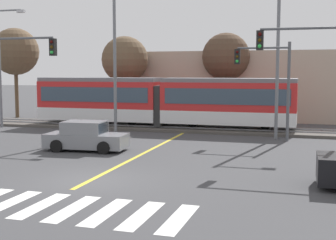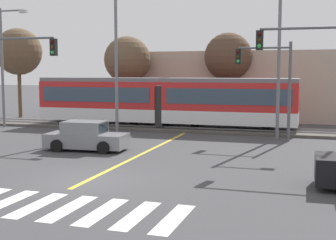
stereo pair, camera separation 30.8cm
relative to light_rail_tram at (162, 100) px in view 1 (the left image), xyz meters
The scene contains 23 objects.
ground_plane 16.14m from the light_rail_tram, 82.62° to the right, with size 200.00×200.00×0.00m, color #3D3D3F.
track_bed 2.84m from the light_rail_tram, ahead, with size 120.00×4.00×0.18m, color #4C4742.
rail_near 2.84m from the light_rail_tram, 19.14° to the right, with size 120.00×0.08×0.10m, color #939399.
rail_far 2.84m from the light_rail_tram, 19.45° to the left, with size 120.00×0.08×0.10m, color #939399.
light_rail_tram is the anchor object (origin of this frame).
crosswalk_stripe_3 19.40m from the light_rail_tram, 87.16° to the right, with size 0.56×2.80×0.01m, color silver.
crosswalk_stripe_4 19.50m from the light_rail_tram, 83.91° to the right, with size 0.56×2.80×0.01m, color silver.
crosswalk_stripe_5 19.66m from the light_rail_tram, 80.71° to the right, with size 0.56×2.80×0.01m, color silver.
crosswalk_stripe_6 19.88m from the light_rail_tram, 77.57° to the right, with size 0.56×2.80×0.01m, color silver.
crosswalk_stripe_7 20.15m from the light_rail_tram, 74.51° to the right, with size 0.56×2.80×0.01m, color silver.
crosswalk_stripe_8 20.49m from the light_rail_tram, 71.54° to the right, with size 0.56×2.80×0.01m, color silver.
lane_centre_line 10.06m from the light_rail_tram, 77.96° to the right, with size 0.20×15.29×0.01m, color gold.
sedan_crossing 9.95m from the light_rail_tram, 96.39° to the right, with size 4.30×2.12×1.52m.
traffic_light_mid_left 11.25m from the light_rail_tram, 120.99° to the right, with size 4.25×0.38×6.44m.
traffic_light_mid_right 14.07m from the light_rail_tram, 42.42° to the right, with size 4.25×0.38×6.40m.
traffic_light_far_right 8.62m from the light_rail_tram, 24.12° to the right, with size 3.25×0.38×5.78m.
street_lamp_west 11.89m from the light_rail_tram, 167.52° to the right, with size 2.30×0.28×8.56m.
street_lamp_centre 5.03m from the light_rail_tram, 119.79° to the right, with size 2.35×0.28×9.25m.
street_lamp_east 9.31m from the light_rail_tram, 18.78° to the right, with size 2.58×0.28×8.84m.
bare_tree_far_west 15.60m from the light_rail_tram, 164.57° to the left, with size 4.07×4.07×7.80m.
bare_tree_west 7.27m from the light_rail_tram, 134.55° to the left, with size 3.85×3.85×6.95m.
bare_tree_east 7.57m from the light_rail_tram, 58.94° to the left, with size 3.82×3.82×7.13m.
building_backdrop_far 10.04m from the light_rail_tram, 64.73° to the left, with size 19.38×6.00×5.71m, color tan.
Camera 1 is at (7.70, -15.71, 4.12)m, focal length 50.00 mm.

